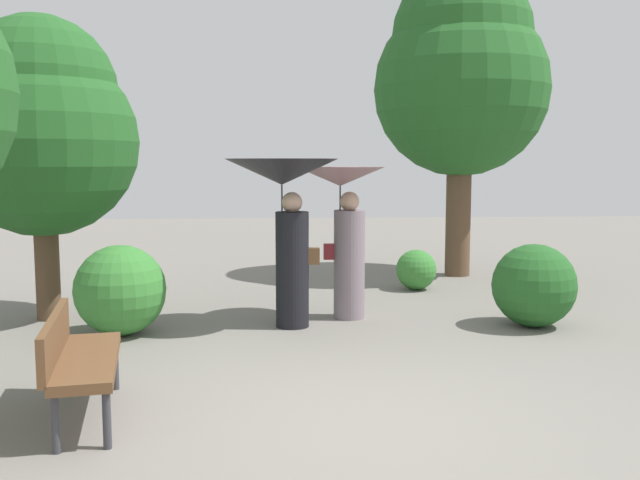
# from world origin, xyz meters

# --- Properties ---
(ground_plane) EXTENTS (40.00, 40.00, 0.00)m
(ground_plane) POSITION_xyz_m (0.00, 0.00, 0.00)
(ground_plane) COLOR slate
(person_left) EXTENTS (1.37, 1.37, 2.05)m
(person_left) POSITION_xyz_m (-0.46, 3.20, 1.56)
(person_left) COLOR black
(person_left) RESTS_ON ground
(person_right) EXTENTS (1.13, 1.13, 1.95)m
(person_right) POSITION_xyz_m (0.30, 3.63, 1.36)
(person_right) COLOR gray
(person_right) RESTS_ON ground
(park_bench) EXTENTS (0.74, 1.56, 0.83)m
(park_bench) POSITION_xyz_m (-2.15, 0.19, 0.51)
(park_bench) COLOR #38383D
(park_bench) RESTS_ON ground
(tree_near_left) EXTENTS (2.38, 2.38, 3.82)m
(tree_near_left) POSITION_xyz_m (-3.48, 3.81, 2.46)
(tree_near_left) COLOR brown
(tree_near_left) RESTS_ON ground
(tree_near_right) EXTENTS (3.03, 3.03, 5.36)m
(tree_near_right) POSITION_xyz_m (2.67, 6.92, 3.54)
(tree_near_right) COLOR brown
(tree_near_right) RESTS_ON ground
(bush_path_left) EXTENTS (0.64, 0.64, 0.64)m
(bush_path_left) POSITION_xyz_m (1.65, 5.57, 0.32)
(bush_path_left) COLOR #387F33
(bush_path_left) RESTS_ON ground
(bush_path_right) EXTENTS (1.02, 1.02, 1.02)m
(bush_path_right) POSITION_xyz_m (2.57, 2.99, 0.51)
(bush_path_right) COLOR #235B23
(bush_path_right) RESTS_ON ground
(bush_behind_bench) EXTENTS (1.06, 1.06, 1.06)m
(bush_behind_bench) POSITION_xyz_m (-2.38, 2.90, 0.53)
(bush_behind_bench) COLOR #387F33
(bush_behind_bench) RESTS_ON ground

